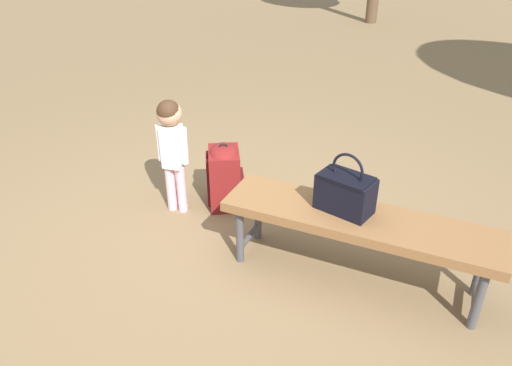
% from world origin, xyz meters
% --- Properties ---
extents(ground_plane, '(40.00, 40.00, 0.00)m').
position_xyz_m(ground_plane, '(0.00, 0.00, 0.00)').
color(ground_plane, brown).
rests_on(ground_plane, ground).
extents(park_bench, '(1.65, 0.67, 0.45)m').
position_xyz_m(park_bench, '(-0.78, -0.18, 0.39)').
color(park_bench, brown).
rests_on(park_bench, ground).
extents(handbag, '(0.33, 0.20, 0.37)m').
position_xyz_m(handbag, '(-0.68, -0.19, 0.58)').
color(handbag, black).
rests_on(handbag, park_bench).
extents(child_standing, '(0.23, 0.18, 0.88)m').
position_xyz_m(child_standing, '(0.63, -0.15, 0.58)').
color(child_standing, '#E5B2C6').
rests_on(child_standing, ground).
extents(backpack_large, '(0.37, 0.38, 0.52)m').
position_xyz_m(backpack_large, '(0.39, -0.42, 0.26)').
color(backpack_large, maroon).
rests_on(backpack_large, ground).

